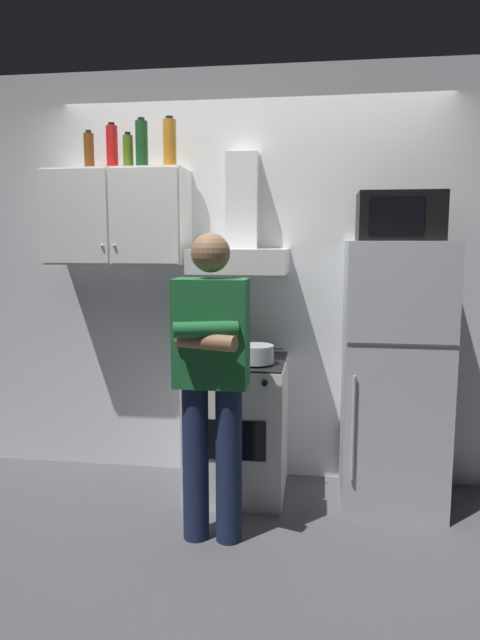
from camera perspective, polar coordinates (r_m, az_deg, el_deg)
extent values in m
plane|color=#4C4C51|center=(3.59, 0.00, -18.50)|extent=(7.00, 7.00, 0.00)
cube|color=white|center=(3.81, 1.28, 4.23)|extent=(4.80, 0.10, 2.70)
cube|color=white|center=(3.79, -12.18, 10.08)|extent=(0.90, 0.34, 0.60)
cube|color=white|center=(3.71, -16.44, 9.98)|extent=(0.43, 0.01, 0.58)
cube|color=white|center=(3.55, -9.71, 10.30)|extent=(0.43, 0.01, 0.58)
sphere|color=#B2B2B7|center=(3.63, -13.73, 7.29)|extent=(0.02, 0.02, 0.02)
sphere|color=#B2B2B7|center=(3.60, -12.53, 7.32)|extent=(0.02, 0.02, 0.02)
cube|color=white|center=(3.66, -0.22, -10.74)|extent=(0.60, 0.60, 0.85)
cube|color=black|center=(3.54, -0.23, -4.13)|extent=(0.59, 0.59, 0.01)
cube|color=black|center=(3.37, -0.99, -11.99)|extent=(0.42, 0.01, 0.24)
cylinder|color=black|center=(3.45, -2.66, -4.28)|extent=(0.16, 0.16, 0.01)
cylinder|color=black|center=(3.41, 1.65, -4.42)|extent=(0.16, 0.16, 0.01)
cylinder|color=black|center=(3.68, -1.96, -3.49)|extent=(0.16, 0.16, 0.01)
cylinder|color=black|center=(3.64, 2.08, -3.61)|extent=(0.16, 0.16, 0.01)
cylinder|color=black|center=(3.29, -4.49, -6.10)|extent=(0.04, 0.02, 0.04)
cylinder|color=black|center=(3.27, -2.25, -6.20)|extent=(0.04, 0.02, 0.04)
cylinder|color=black|center=(3.25, 0.20, -6.29)|extent=(0.04, 0.02, 0.04)
cylinder|color=black|center=(3.23, 2.49, -6.36)|extent=(0.04, 0.02, 0.04)
cube|color=white|center=(3.55, -0.04, 5.97)|extent=(0.60, 0.44, 0.15)
cube|color=white|center=(3.69, 0.27, 11.88)|extent=(0.20, 0.16, 0.60)
cube|color=silver|center=(3.55, 15.20, -5.33)|extent=(0.60, 0.60, 1.60)
cube|color=#4C4C4C|center=(3.21, 16.01, -2.40)|extent=(0.59, 0.01, 0.01)
cylinder|color=silver|center=(3.29, 11.32, -10.62)|extent=(0.02, 0.02, 0.60)
cube|color=black|center=(3.48, 15.74, 10.00)|extent=(0.48, 0.36, 0.28)
cube|color=black|center=(3.29, 15.46, 10.13)|extent=(0.30, 0.01, 0.20)
cylinder|color=#192342|center=(3.13, -4.49, -14.10)|extent=(0.14, 0.14, 0.85)
cylinder|color=#192342|center=(3.10, -1.14, -14.32)|extent=(0.14, 0.14, 0.85)
cube|color=#1E6633|center=(2.92, -2.92, -1.30)|extent=(0.38, 0.20, 0.56)
cylinder|color=#1E6633|center=(2.78, -3.48, -0.96)|extent=(0.33, 0.17, 0.08)
cylinder|color=#8C6647|center=(2.79, -3.47, -2.17)|extent=(0.33, 0.17, 0.08)
sphere|color=#8C6647|center=(2.88, -2.98, 6.77)|extent=(0.20, 0.20, 0.20)
cylinder|color=#B7BABF|center=(3.40, 1.65, -3.44)|extent=(0.21, 0.21, 0.11)
cylinder|color=black|center=(3.41, -0.53, -2.76)|extent=(0.05, 0.01, 0.01)
cylinder|color=black|center=(3.38, 3.86, -2.87)|extent=(0.05, 0.01, 0.01)
cylinder|color=#B7721E|center=(3.73, -7.09, 17.16)|extent=(0.08, 0.08, 0.30)
cylinder|color=black|center=(3.76, -7.14, 19.55)|extent=(0.05, 0.05, 0.02)
cylinder|color=#4C6B19|center=(3.76, -11.21, 16.26)|extent=(0.06, 0.06, 0.20)
cylinder|color=black|center=(3.78, -11.25, 17.91)|extent=(0.03, 0.03, 0.02)
cylinder|color=#19471E|center=(3.74, -9.87, 16.99)|extent=(0.08, 0.08, 0.28)
cylinder|color=black|center=(3.77, -9.93, 19.27)|extent=(0.04, 0.04, 0.02)
cylinder|color=brown|center=(3.92, -14.95, 16.02)|extent=(0.06, 0.06, 0.23)
cylinder|color=black|center=(3.94, -15.02, 17.83)|extent=(0.04, 0.04, 0.02)
cylinder|color=red|center=(3.85, -12.75, 16.54)|extent=(0.07, 0.07, 0.27)
cylinder|color=black|center=(3.88, -12.82, 18.66)|extent=(0.04, 0.04, 0.02)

